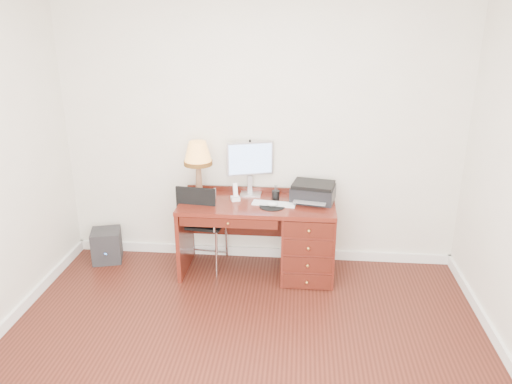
# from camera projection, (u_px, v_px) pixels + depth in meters

# --- Properties ---
(ground) EXTENTS (4.00, 4.00, 0.00)m
(ground) POSITION_uv_depth(u_px,v_px,m) (241.00, 362.00, 3.77)
(ground) COLOR #36120C
(ground) RESTS_ON ground
(room_shell) EXTENTS (4.00, 4.00, 4.00)m
(room_shell) POSITION_uv_depth(u_px,v_px,m) (249.00, 309.00, 4.34)
(room_shell) COLOR silver
(room_shell) RESTS_ON ground
(desk) EXTENTS (1.50, 0.67, 0.75)m
(desk) POSITION_uv_depth(u_px,v_px,m) (290.00, 235.00, 4.91)
(desk) COLOR #5D1C13
(desk) RESTS_ON ground
(monitor) EXTENTS (0.46, 0.22, 0.54)m
(monitor) POSITION_uv_depth(u_px,v_px,m) (251.00, 162.00, 4.94)
(monitor) COLOR silver
(monitor) RESTS_ON desk
(keyboard) EXTENTS (0.43, 0.17, 0.02)m
(keyboard) POSITION_uv_depth(u_px,v_px,m) (274.00, 204.00, 4.77)
(keyboard) COLOR white
(keyboard) RESTS_ON desk
(mouse_pad) EXTENTS (0.24, 0.24, 0.05)m
(mouse_pad) POSITION_uv_depth(u_px,v_px,m) (272.00, 205.00, 4.71)
(mouse_pad) COLOR black
(mouse_pad) RESTS_ON desk
(printer) EXTENTS (0.46, 0.39, 0.18)m
(printer) POSITION_uv_depth(u_px,v_px,m) (313.00, 192.00, 4.84)
(printer) COLOR black
(printer) RESTS_ON desk
(leg_lamp) EXTENTS (0.28, 0.28, 0.57)m
(leg_lamp) POSITION_uv_depth(u_px,v_px,m) (198.00, 157.00, 4.81)
(leg_lamp) COLOR black
(leg_lamp) RESTS_ON desk
(phone) EXTENTS (0.10, 0.10, 0.17)m
(phone) POSITION_uv_depth(u_px,v_px,m) (235.00, 195.00, 4.86)
(phone) COLOR white
(phone) RESTS_ON desk
(pen_cup) EXTENTS (0.08, 0.08, 0.09)m
(pen_cup) POSITION_uv_depth(u_px,v_px,m) (276.00, 195.00, 4.87)
(pen_cup) COLOR black
(pen_cup) RESTS_ON desk
(chair) EXTENTS (0.48, 0.48, 0.92)m
(chair) POSITION_uv_depth(u_px,v_px,m) (202.00, 218.00, 4.96)
(chair) COLOR black
(chair) RESTS_ON ground
(equipment_box) EXTENTS (0.36, 0.36, 0.34)m
(equipment_box) POSITION_uv_depth(u_px,v_px,m) (107.00, 245.00, 5.25)
(equipment_box) COLOR black
(equipment_box) RESTS_ON ground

